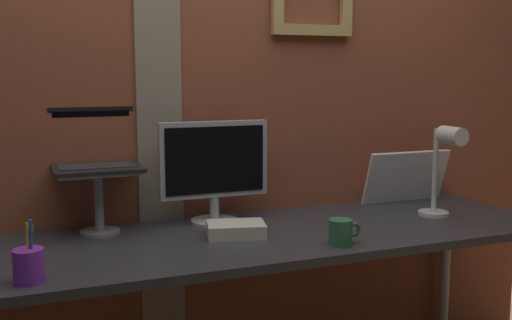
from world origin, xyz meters
name	(u,v)px	position (x,y,z in m)	size (l,w,h in m)	color
brick_wall_back	(211,109)	(0.00, 0.46, 1.16)	(3.17, 0.16, 2.31)	brown
desk	(266,251)	(0.08, 0.06, 0.67)	(2.17, 0.67, 0.73)	#333338
monitor	(214,165)	(-0.05, 0.27, 0.96)	(0.42, 0.18, 0.39)	#ADB2B7
laptop_stand	(99,191)	(-0.48, 0.28, 0.89)	(0.28, 0.22, 0.23)	gray
laptop	(95,152)	(-0.48, 0.34, 1.02)	(0.30, 0.29, 0.22)	black
whiteboard_panel	(406,177)	(0.85, 0.31, 0.85)	(0.40, 0.02, 0.24)	white
desk_lamp	(444,161)	(0.81, 0.01, 0.96)	(0.12, 0.20, 0.36)	white
pen_cup	(29,265)	(-0.72, -0.17, 0.78)	(0.08, 0.08, 0.18)	purple
coffee_mug	(341,232)	(0.25, -0.17, 0.78)	(0.12, 0.08, 0.09)	#33724C
paper_clutter_stack	(236,230)	(-0.04, 0.06, 0.76)	(0.20, 0.14, 0.05)	silver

